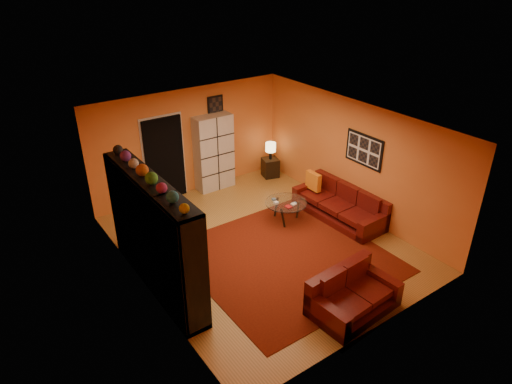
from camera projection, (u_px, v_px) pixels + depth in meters
floor at (262, 243)px, 9.44m from camera, size 6.00×6.00×0.00m
ceiling at (262, 123)px, 8.24m from camera, size 6.00×6.00×0.00m
wall_back at (189, 142)px, 11.01m from camera, size 6.00×0.00×6.00m
wall_front at (382, 263)px, 6.66m from camera, size 6.00×0.00×6.00m
wall_left at (140, 227)px, 7.56m from camera, size 0.00×6.00×6.00m
wall_right at (353, 158)px, 10.11m from camera, size 0.00×6.00×6.00m
rug at (286, 258)px, 8.98m from camera, size 3.60×3.60×0.01m
doorway at (165, 159)px, 10.76m from camera, size 0.95×0.10×2.04m
wall_art_right at (364, 150)px, 9.75m from camera, size 0.03×1.00×0.70m
wall_art_back at (215, 106)px, 11.04m from camera, size 0.42×0.03×0.52m
entertainment_unit at (154, 235)px, 7.79m from camera, size 0.45×3.00×2.10m
tv at (157, 237)px, 7.83m from camera, size 0.97×0.13×0.56m
sofa at (342, 205)px, 10.30m from camera, size 0.97×2.23×0.85m
loveseat at (350, 294)px, 7.59m from camera, size 1.53×0.98×0.85m
throw_pillow at (313, 181)px, 10.61m from camera, size 0.12×0.42×0.42m
coffee_table at (286, 204)px, 10.06m from camera, size 0.93×0.93×0.46m
storage_cabinet at (214, 153)px, 11.31m from camera, size 0.95×0.43×1.91m
bowl_chair at (159, 206)px, 10.21m from camera, size 0.72×0.72×0.58m
side_table at (270, 167)px, 12.21m from camera, size 0.49×0.49×0.50m
table_lamp at (271, 148)px, 11.95m from camera, size 0.27×0.27×0.45m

